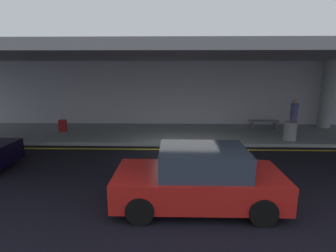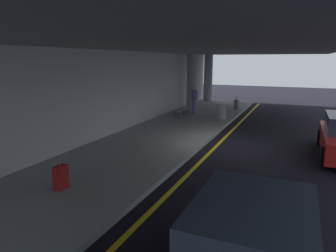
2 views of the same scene
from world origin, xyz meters
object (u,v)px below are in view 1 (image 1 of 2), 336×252
object	(u,v)px
car_red	(199,179)
suitcase_upright_primary	(63,126)
trash_bin_steel	(290,131)
traveler_with_luggage	(294,113)
support_column_far_left	(327,95)
bench_metal	(264,123)

from	to	relation	value
car_red	suitcase_upright_primary	bearing A→B (deg)	129.15
trash_bin_steel	traveler_with_luggage	bearing A→B (deg)	63.08
support_column_far_left	car_red	world-z (taller)	support_column_far_left
suitcase_upright_primary	bench_metal	xyz separation A→B (m)	(10.65, 0.81, 0.04)
support_column_far_left	suitcase_upright_primary	xyz separation A→B (m)	(-14.21, -1.43, -1.51)
car_red	bench_metal	size ratio (longest dim) A/B	2.56
bench_metal	suitcase_upright_primary	bearing A→B (deg)	-175.67
car_red	suitcase_upright_primary	distance (m)	9.65
support_column_far_left	trash_bin_steel	size ratio (longest dim) A/B	4.29
suitcase_upright_primary	trash_bin_steel	xyz separation A→B (m)	(11.13, -1.40, 0.11)
traveler_with_luggage	suitcase_upright_primary	distance (m)	12.12
car_red	bench_metal	world-z (taller)	car_red
support_column_far_left	car_red	bearing A→B (deg)	-132.04
support_column_far_left	trash_bin_steel	bearing A→B (deg)	-137.45
traveler_with_luggage	suitcase_upright_primary	world-z (taller)	traveler_with_luggage
support_column_far_left	suitcase_upright_primary	world-z (taller)	support_column_far_left
bench_metal	support_column_far_left	bearing A→B (deg)	9.91
support_column_far_left	traveler_with_luggage	world-z (taller)	support_column_far_left
car_red	bench_metal	distance (m)	9.03
car_red	bench_metal	bearing A→B (deg)	59.49
support_column_far_left	bench_metal	distance (m)	3.90
bench_metal	trash_bin_steel	xyz separation A→B (m)	(0.48, -2.21, 0.07)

